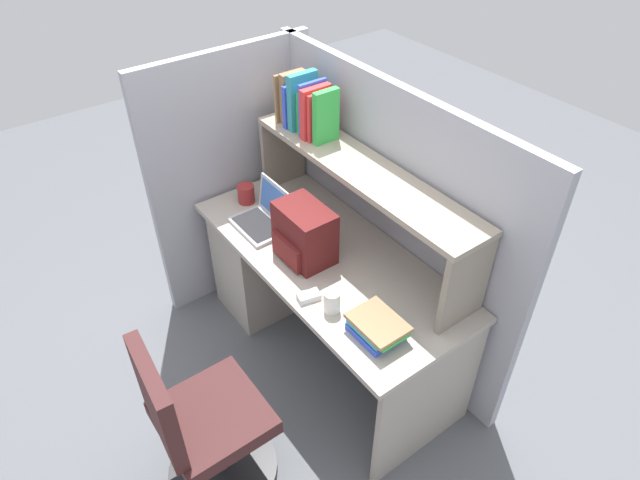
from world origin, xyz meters
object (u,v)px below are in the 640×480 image
at_px(backpack, 304,234).
at_px(computer_mouse, 309,296).
at_px(paper_cup, 332,301).
at_px(office_chair, 203,430).
at_px(snack_canister, 246,194).
at_px(laptop, 265,217).

distance_m(backpack, computer_mouse, 0.33).
distance_m(paper_cup, office_chair, 0.80).
bearing_deg(computer_mouse, backpack, 161.42).
bearing_deg(computer_mouse, snack_canister, -178.68).
xyz_separation_m(backpack, computer_mouse, (0.26, -0.16, -0.12)).
height_order(laptop, snack_canister, laptop).
xyz_separation_m(laptop, paper_cup, (0.72, -0.10, 0.00)).
xyz_separation_m(backpack, paper_cup, (0.38, -0.12, -0.09)).
xyz_separation_m(paper_cup, snack_canister, (-0.97, 0.13, -0.00)).
distance_m(laptop, paper_cup, 0.73).
xyz_separation_m(computer_mouse, paper_cup, (0.12, 0.04, 0.04)).
distance_m(laptop, backpack, 0.35).
height_order(snack_canister, office_chair, office_chair).
height_order(laptop, backpack, backpack).
height_order(backpack, paper_cup, backpack).
bearing_deg(office_chair, computer_mouse, -76.02).
xyz_separation_m(laptop, office_chair, (0.71, -0.79, -0.39)).
xyz_separation_m(laptop, backpack, (0.34, 0.02, 0.09)).
bearing_deg(paper_cup, laptop, 172.23).
distance_m(computer_mouse, paper_cup, 0.13).
bearing_deg(snack_canister, laptop, -6.24).
bearing_deg(office_chair, snack_canister, -36.05).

